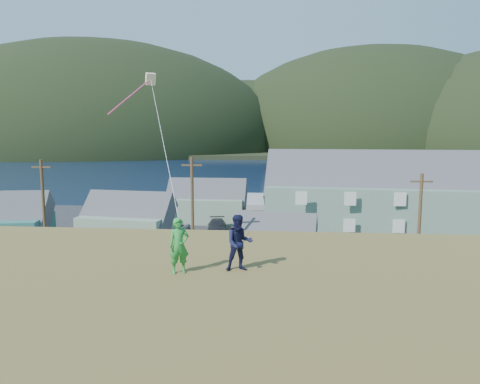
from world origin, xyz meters
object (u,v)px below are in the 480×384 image
Objects in this scene: shed_teal at (2,224)px; kite_flyer_navy at (239,243)px; wharf at (225,201)px; shed_white at (275,241)px; shed_palegreen_near at (128,221)px; shed_palegreen_far at (207,202)px; lodge at (415,197)px; kite_flyer_green at (179,246)px.

kite_flyer_navy is at bearing -57.19° from shed_teal.
shed_white is (8.52, -34.34, 1.73)m from wharf.
shed_teal is 37.84m from kite_flyer_navy.
wharf is 2.61× the size of shed_palegreen_near.
shed_teal is at bearing -120.88° from wharf.
wharf is 15.95m from shed_palegreen_far.
shed_palegreen_far is (6.21, 12.72, 0.13)m from shed_palegreen_near.
lodge is 19.48× the size of kite_flyer_navy.
shed_teal is 5.87× the size of kite_flyer_green.
wharf is 35.42m from shed_white.
kite_flyer_navy is (14.13, -29.60, 5.53)m from shed_palegreen_near.
lodge is at bearing -42.15° from wharf.
shed_palegreen_far is 43.49m from kite_flyer_green.
shed_teal is at bearing -176.99° from shed_white.
shed_palegreen_far reaches higher than wharf.
kite_flyer_navy is at bearing -82.74° from wharf.
shed_teal is 1.00× the size of shed_palegreen_near.
shed_palegreen_far is (-24.69, 6.10, -1.85)m from lodge.
kite_flyer_navy is at bearing -78.30° from shed_palegreen_far.
shed_palegreen_near is at bearing -103.27° from wharf.
shed_white is 4.55× the size of kite_flyer_green.
shed_palegreen_near is (-6.72, -28.50, 2.10)m from wharf.
lodge is 41.21m from kite_flyer_green.
lodge is at bearing -12.77° from shed_palegreen_far.
shed_white is at bearing -17.85° from shed_teal.
shed_palegreen_far is (-0.51, -15.79, 2.23)m from wharf.
kite_flyer_navy is (1.80, 0.40, 0.03)m from kite_flyer_green.
kite_flyer_green is at bearing -87.38° from shed_white.
shed_palegreen_far is 6.18× the size of kite_flyer_green.
shed_palegreen_far is 5.99× the size of kite_flyer_navy.
shed_palegreen_near is 0.95× the size of shed_palegreen_far.
kite_flyer_green reaches higher than shed_palegreen_far.
kite_flyer_green reaches higher than shed_teal.
shed_teal reaches higher than shed_white.
kite_flyer_green is (-18.57, -36.62, 3.52)m from lodge.
kite_flyer_navy reaches higher than shed_teal.
shed_white is 0.74× the size of shed_palegreen_far.
shed_palegreen_near is 14.15m from shed_palegreen_far.
shed_teal is at bearing -159.55° from shed_palegreen_near.
shed_palegreen_far is at bearing 125.43° from shed_white.
wharf is 3.36× the size of shed_white.
wharf is 59.26m from kite_flyer_green.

